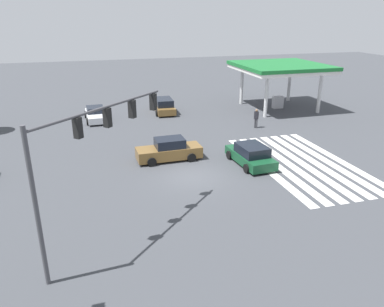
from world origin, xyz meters
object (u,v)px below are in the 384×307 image
at_px(car_1, 169,150).
at_px(traffic_signal_mast, 92,142).
at_px(pedestrian, 256,117).
at_px(car_4, 251,155).
at_px(car_3, 164,106).
at_px(car_2, 96,114).

bearing_deg(car_1, traffic_signal_mast, 58.99).
xyz_separation_m(car_1, pedestrian, (5.55, -9.41, 0.27)).
height_order(traffic_signal_mast, car_4, traffic_signal_mast).
xyz_separation_m(traffic_signal_mast, car_4, (6.90, -10.57, -4.26)).
distance_m(car_3, pedestrian, 10.48).
bearing_deg(car_3, traffic_signal_mast, 163.90).
height_order(car_1, car_2, car_1).
bearing_deg(traffic_signal_mast, car_3, 25.95).
bearing_deg(car_4, car_1, 61.79).
bearing_deg(car_4, car_2, 29.85).
xyz_separation_m(traffic_signal_mast, car_2, (21.60, -0.81, -4.33)).
distance_m(car_1, car_2, 13.11).
xyz_separation_m(car_1, car_2, (12.31, 4.52, -0.12)).
bearing_deg(car_2, pedestrian, 61.54).
bearing_deg(pedestrian, car_1, -14.82).
distance_m(traffic_signal_mast, car_4, 13.33).
xyz_separation_m(car_1, car_3, (13.43, -2.52, 0.00)).
xyz_separation_m(car_4, pedestrian, (7.94, -4.16, 0.32)).
bearing_deg(car_4, traffic_signal_mast, 119.38).
relative_size(car_1, pedestrian, 2.63).
bearing_deg(car_1, pedestrian, -150.69).
bearing_deg(car_2, traffic_signal_mast, -4.70).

